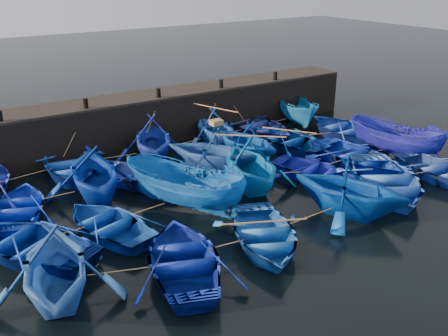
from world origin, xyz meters
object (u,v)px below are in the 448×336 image
boat_20 (54,266)px  wooden_crate (216,122)px  boat_13 (32,243)px  boat_8 (148,175)px

boat_20 → wooden_crate: bearing=48.1°
boat_13 → boat_20: boat_20 is taller
boat_8 → wooden_crate: bearing=-45.9°
boat_8 → boat_20: bearing=-172.8°
boat_20 → wooden_crate: (9.22, 5.79, 1.27)m
boat_8 → boat_13: bearing=169.6°
boat_8 → boat_13: (-5.85, -3.25, 0.02)m
boat_20 → wooden_crate: wooden_crate is taller
boat_13 → boat_20: size_ratio=1.11×
boat_13 → wooden_crate: wooden_crate is taller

